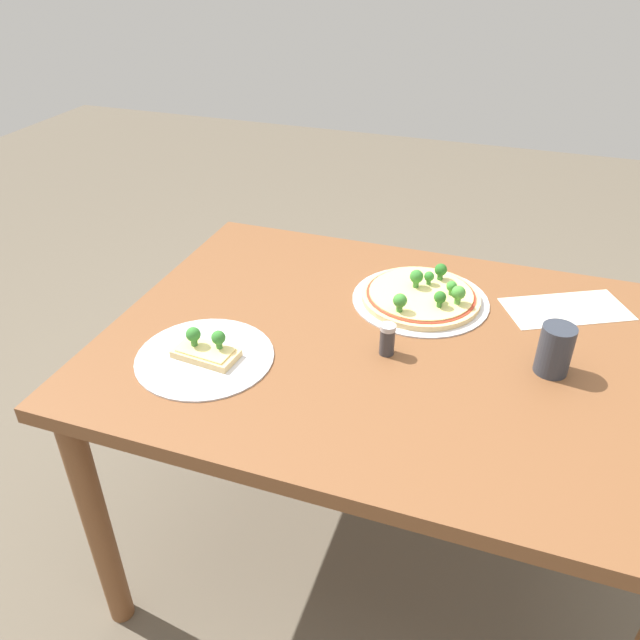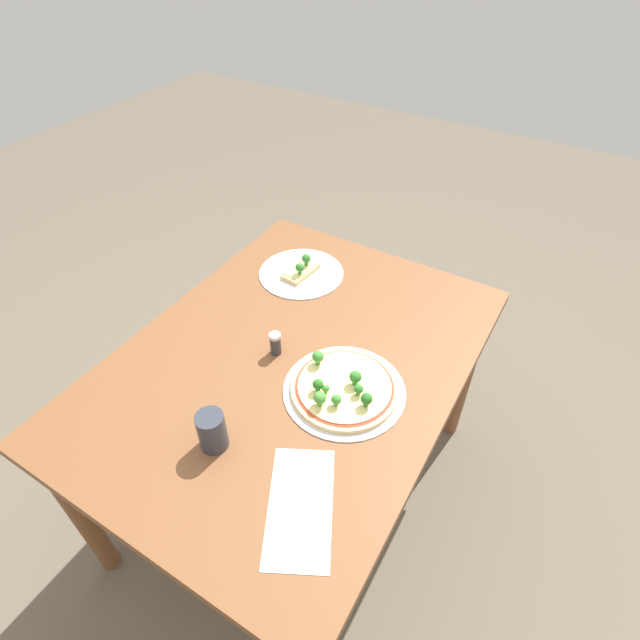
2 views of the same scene
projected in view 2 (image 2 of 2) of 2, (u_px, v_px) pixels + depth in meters
The scene contains 7 objects.
ground_plane at pixel (299, 487), 1.96m from camera, with size 8.00×8.00×0.00m, color brown.
dining_table at pixel (293, 378), 1.53m from camera, with size 1.27×0.94×0.74m.
pizza_tray_whole at pixel (344, 388), 1.36m from camera, with size 0.34×0.34×0.07m.
pizza_tray_slice at pixel (301, 271), 1.77m from camera, with size 0.30×0.30×0.07m.
drinking_cup at pixel (213, 431), 1.21m from camera, with size 0.07×0.07×0.11m, color #2D333D.
condiment_shaker at pixel (275, 343), 1.46m from camera, with size 0.03×0.03×0.07m.
paper_menu at pixel (300, 506), 1.12m from camera, with size 0.29×0.14×0.00m, color silver.
Camera 2 is at (0.83, 0.59, 1.81)m, focal length 28.00 mm.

